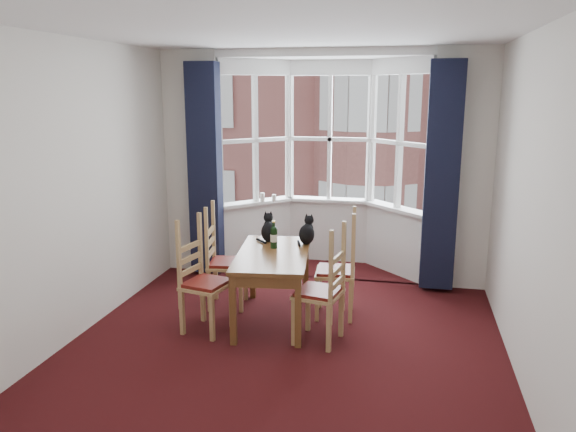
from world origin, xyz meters
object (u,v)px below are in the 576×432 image
(chair_right_near, at_px, (328,295))
(candle_tall, at_px, (262,197))
(dining_table, at_px, (273,262))
(cat_left, at_px, (269,230))
(cat_right, at_px, (307,232))
(wine_bottle, at_px, (274,236))
(chair_left_far, at_px, (219,264))
(candle_short, at_px, (274,198))
(chair_left_near, at_px, (199,284))
(chair_right_far, at_px, (344,273))

(chair_right_near, relative_size, candle_tall, 7.85)
(dining_table, height_order, cat_left, cat_left)
(chair_right_near, height_order, cat_left, cat_left)
(cat_right, xyz_separation_m, wine_bottle, (-0.30, -0.25, 0.00))
(chair_left_far, height_order, candle_short, candle_short)
(cat_right, bearing_deg, chair_left_near, -139.56)
(chair_right_far, relative_size, cat_left, 2.82)
(chair_left_far, bearing_deg, chair_right_near, -27.67)
(chair_right_far, bearing_deg, candle_tall, 129.76)
(chair_right_near, distance_m, chair_right_far, 0.68)
(chair_left_near, height_order, candle_tall, candle_tall)
(dining_table, bearing_deg, candle_tall, 107.94)
(wine_bottle, relative_size, candle_tall, 2.45)
(chair_right_near, bearing_deg, wine_bottle, 138.18)
(wine_bottle, bearing_deg, candle_short, 103.58)
(chair_left_near, distance_m, candle_tall, 2.22)
(wine_bottle, bearing_deg, chair_right_far, 7.04)
(chair_left_far, distance_m, candle_short, 1.64)
(chair_left_far, height_order, wine_bottle, wine_bottle)
(dining_table, height_order, chair_left_near, chair_left_near)
(dining_table, xyz_separation_m, chair_right_far, (0.69, 0.26, -0.15))
(candle_short, bearing_deg, candle_tall, -168.84)
(cat_right, bearing_deg, chair_left_far, -170.81)
(chair_left_far, relative_size, cat_right, 2.88)
(candle_tall, height_order, candle_short, candle_tall)
(candle_tall, bearing_deg, dining_table, -72.06)
(chair_left_far, relative_size, cat_left, 2.82)
(cat_left, height_order, candle_short, cat_left)
(chair_right_far, distance_m, candle_tall, 2.05)
(chair_left_near, relative_size, cat_left, 2.82)
(dining_table, distance_m, candle_short, 1.90)
(cat_left, xyz_separation_m, cat_right, (0.42, -0.01, -0.00))
(chair_left_far, xyz_separation_m, cat_left, (0.52, 0.16, 0.37))
(chair_left_near, relative_size, chair_left_far, 1.00)
(chair_left_far, height_order, cat_right, cat_right)
(chair_left_far, xyz_separation_m, candle_tall, (0.09, 1.53, 0.46))
(dining_table, bearing_deg, wine_bottle, 99.86)
(chair_left_far, distance_m, candle_tall, 1.60)
(cat_left, distance_m, cat_right, 0.42)
(chair_right_far, distance_m, wine_bottle, 0.82)
(chair_left_near, xyz_separation_m, cat_left, (0.51, 0.80, 0.37))
(chair_right_far, bearing_deg, chair_left_far, 179.84)
(cat_right, relative_size, candle_tall, 2.73)
(cat_right, bearing_deg, chair_right_near, -67.20)
(wine_bottle, bearing_deg, candle_tall, 108.76)
(chair_left_near, bearing_deg, cat_right, 40.44)
(wine_bottle, bearing_deg, dining_table, -80.14)
(chair_right_near, height_order, wine_bottle, wine_bottle)
(chair_right_near, distance_m, candle_short, 2.51)
(chair_left_far, xyz_separation_m, chair_right_far, (1.36, -0.00, 0.00))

